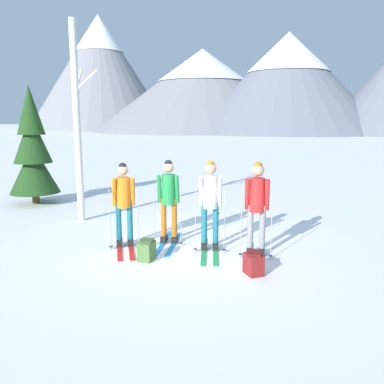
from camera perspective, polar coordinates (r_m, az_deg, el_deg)
The scene contains 10 objects.
ground_plane at distance 8.08m, azimuth -1.72°, elevation -7.75°, with size 400.00×400.00×0.00m, color white.
skier_in_orange at distance 8.03m, azimuth -9.63°, elevation -1.10°, with size 0.85×1.61×1.67m.
skier_in_green at distance 8.12m, azimuth -3.30°, elevation -0.88°, with size 0.61×1.62×1.70m.
skier_in_white at distance 7.70m, azimuth 2.58°, elevation -1.13°, with size 0.61×1.71×1.74m.
skier_in_red at distance 7.47m, azimuth 9.16°, elevation -1.54°, with size 0.61×1.65×1.75m.
pine_tree_near at distance 12.80m, azimuth -21.57°, elevation 5.46°, with size 1.44×1.44×3.48m.
birch_tree_tall at distance 10.22m, azimuth -15.91°, elevation 9.68°, with size 0.80×0.55×4.80m.
backpack_on_snow_front at distance 6.74m, azimuth 8.69°, elevation -9.92°, with size 0.37×0.40×0.38m.
backpack_on_snow_beside at distance 7.34m, azimuth -6.43°, elevation -8.17°, with size 0.28×0.35×0.38m.
mountain_ridge_distant at distance 87.55m, azimuth 1.70°, elevation 15.43°, with size 95.99×54.41×27.45m.
Camera 1 is at (1.55, -7.53, 2.49)m, focal length 37.78 mm.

